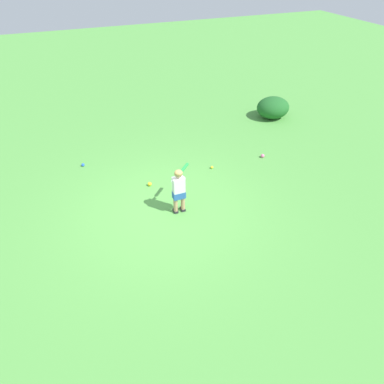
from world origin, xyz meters
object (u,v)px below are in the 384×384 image
Objects in this scene: child_batter at (179,187)px; play_ball_center_lawn at (212,167)px; play_ball_far_right at (263,156)px; play_ball_midfield at (150,184)px; play_ball_far_left at (83,165)px.

child_batter is 14.52× the size of play_ball_center_lawn.
play_ball_far_right is 3.26m from play_ball_midfield.
play_ball_center_lawn is 0.90× the size of play_ball_far_left.
play_ball_far_right is (-0.00, 1.53, 0.01)m from play_ball_center_lawn.
child_batter reaches higher than play_ball_far_right.
child_batter reaches higher than play_ball_far_left.
play_ball_far_right reaches higher than play_ball_far_left.
child_batter is at bearing -46.36° from play_ball_center_lawn.
play_ball_center_lawn is 0.72× the size of play_ball_far_right.
play_ball_midfield is at bearing -87.32° from play_ball_far_right.
play_ball_center_lawn is at bearing 133.64° from child_batter.
child_batter is 10.42× the size of play_ball_far_right.
play_ball_far_left is (-1.36, -3.12, 0.00)m from play_ball_center_lawn.
play_ball_far_right is at bearing 92.68° from play_ball_midfield.
child_batter is 1.36m from play_ball_midfield.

